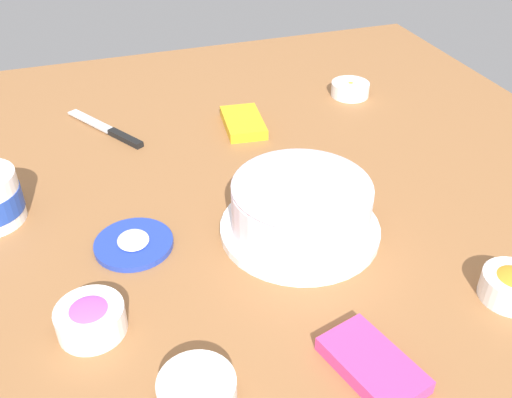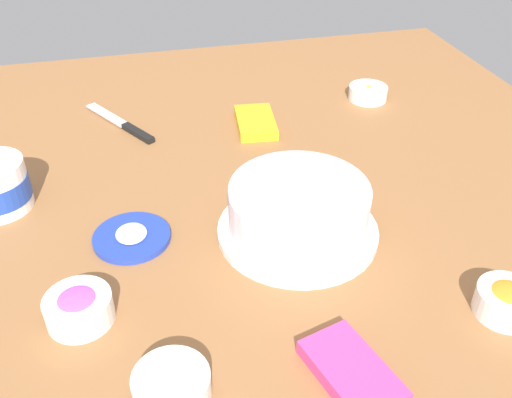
% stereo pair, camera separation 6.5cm
% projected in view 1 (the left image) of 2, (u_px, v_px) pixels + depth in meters
% --- Properties ---
extents(ground_plane, '(1.54, 1.54, 0.00)m').
position_uv_depth(ground_plane, '(234.00, 207.00, 0.99)').
color(ground_plane, '#936038').
extents(frosted_cake, '(0.26, 0.26, 0.11)m').
position_uv_depth(frosted_cake, '(301.00, 207.00, 0.90)').
color(frosted_cake, white).
rests_on(frosted_cake, ground_plane).
extents(frosting_tub_lid, '(0.12, 0.12, 0.02)m').
position_uv_depth(frosting_tub_lid, '(134.00, 243.00, 0.90)').
color(frosting_tub_lid, '#233DAD').
rests_on(frosting_tub_lid, ground_plane).
extents(spreading_knife, '(0.21, 0.14, 0.01)m').
position_uv_depth(spreading_knife, '(111.00, 131.00, 1.20)').
color(spreading_knife, silver).
rests_on(spreading_knife, ground_plane).
extents(sprinkle_bowl_yellow, '(0.09, 0.09, 0.03)m').
position_uv_depth(sprinkle_bowl_yellow, '(350.00, 89.00, 1.35)').
color(sprinkle_bowl_yellow, white).
rests_on(sprinkle_bowl_yellow, ground_plane).
extents(sprinkle_bowl_green, '(0.09, 0.09, 0.04)m').
position_uv_depth(sprinkle_bowl_green, '(197.00, 392.00, 0.66)').
color(sprinkle_bowl_green, white).
rests_on(sprinkle_bowl_green, ground_plane).
extents(sprinkle_bowl_orange, '(0.09, 0.09, 0.04)m').
position_uv_depth(sprinkle_bowl_orange, '(512.00, 285.00, 0.80)').
color(sprinkle_bowl_orange, white).
rests_on(sprinkle_bowl_orange, ground_plane).
extents(sprinkle_bowl_rainbow, '(0.09, 0.09, 0.04)m').
position_uv_depth(sprinkle_bowl_rainbow, '(91.00, 318.00, 0.75)').
color(sprinkle_bowl_rainbow, white).
rests_on(sprinkle_bowl_rainbow, ground_plane).
extents(candy_box_lower, '(0.15, 0.11, 0.02)m').
position_uv_depth(candy_box_lower, '(372.00, 365.00, 0.70)').
color(candy_box_lower, '#E53D8E').
rests_on(candy_box_lower, ground_plane).
extents(candy_box_upper, '(0.14, 0.09, 0.02)m').
position_uv_depth(candy_box_upper, '(243.00, 123.00, 1.22)').
color(candy_box_upper, yellow).
rests_on(candy_box_upper, ground_plane).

